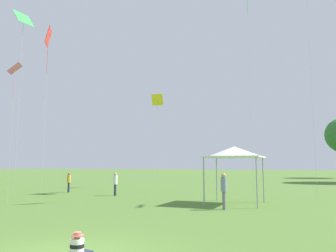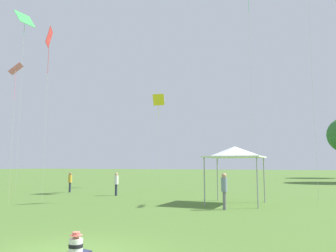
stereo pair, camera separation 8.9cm
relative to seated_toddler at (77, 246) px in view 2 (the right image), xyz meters
name	(u,v)px [view 2 (the right image)]	position (x,y,z in m)	size (l,w,h in m)	color
seated_toddler	(77,246)	(0.00, 0.00, 0.00)	(0.49, 0.58, 0.59)	#282D47
person_standing_0	(224,187)	(1.32, 9.60, 0.87)	(0.41, 0.41, 1.80)	slate
person_standing_2	(116,182)	(-7.65, 13.86, 0.76)	(0.44, 0.44, 1.65)	#282D42
person_standing_4	(70,180)	(-12.70, 14.89, 0.72)	(0.34, 0.34, 1.59)	#282D42
canopy_tent	(235,152)	(1.35, 12.19, 2.69)	(3.16, 3.16, 3.26)	white
kite_0	(49,41)	(-9.92, 9.05, 9.96)	(0.87, 1.07, 11.03)	red
kite_2	(159,102)	(-8.56, 23.00, 8.38)	(1.21, 0.57, 9.36)	yellow
kite_3	(16,73)	(-10.62, 7.19, 7.41)	(1.01, 1.07, 8.22)	pink
kite_4	(25,22)	(-15.07, 11.64, 13.28)	(1.02, 1.51, 14.37)	green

